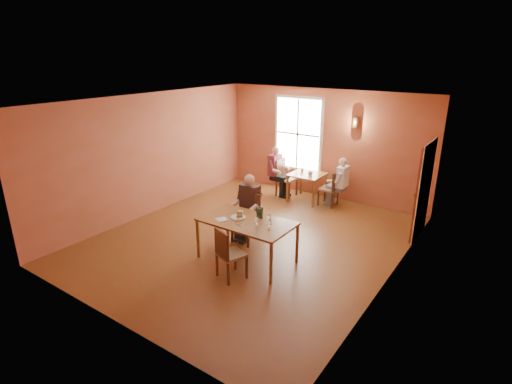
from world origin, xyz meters
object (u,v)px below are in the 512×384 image
Objects in this scene: second_table at (307,187)px; chair_diner_maroon at (287,178)px; diner_white at (330,182)px; chair_diner_main at (246,219)px; chair_empty at (231,253)px; chair_diner_white at (329,188)px; main_table at (247,240)px; diner_main at (245,212)px; diner_maroon at (286,173)px.

chair_diner_maroon is (-0.65, 0.00, 0.15)m from second_table.
second_table is 0.73m from diner_white.
chair_diner_main is 1.08× the size of chair_empty.
chair_diner_white is 1.30m from chair_diner_maroon.
main_table is at bearing 179.56° from chair_diner_white.
main_table is 3.68m from chair_diner_white.
second_table is (-0.78, 4.37, -0.11)m from chair_empty.
diner_white reaches higher than chair_diner_maroon.
diner_main is at bearing 128.88° from main_table.
diner_white is at bearing 0.00° from second_table.
chair_diner_main reaches higher than second_table.
diner_white is at bearing -100.32° from diner_main.
chair_diner_maroon is at bearing 128.51° from chair_empty.
second_table is at bearing 90.00° from diner_white.
main_table is at bearing 128.88° from diner_main.
chair_diner_main is 1.10× the size of chair_diner_white.
diner_white is at bearing 111.68° from chair_empty.
chair_diner_main is at bearing -87.70° from second_table.
chair_diner_main is 3.14m from diner_maroon.
diner_main is at bearing 170.22° from chair_diner_white.
diner_main reaches higher than diner_white.
second_table is at bearing 99.58° from main_table.
chair_diner_maroon is at bearing 180.00° from second_table.
second_table is (-0.12, 3.03, -0.15)m from chair_diner_main.
chair_diner_white is 0.71× the size of diner_maroon.
main_table is 1.70× the size of chair_diner_maroon.
main_table is 3.69m from diner_white.
chair_empty is 4.37m from chair_diner_white.
chair_diner_maroon is at bearing 90.00° from diner_maroon.
diner_maroon reaches higher than diner_white.
chair_diner_main is at bearing 136.57° from chair_empty.
diner_main is (-0.50, 0.62, 0.27)m from main_table.
chair_empty is 4.44m from second_table.
chair_empty is at bearing -79.91° from second_table.
main_table is 1.86× the size of chair_diner_white.
chair_diner_white is 1.35m from diner_maroon.
second_table is at bearing 90.00° from chair_diner_maroon.
chair_empty is (0.15, -0.68, 0.07)m from main_table.
chair_diner_white is at bearing 90.00° from diner_white.
chair_diner_main is 1.22× the size of second_table.
diner_white reaches higher than main_table.
chair_diner_maroon is at bearing -75.86° from diner_main.
main_table is 3.92m from diner_maroon.
chair_diner_maroon is at bearing 90.00° from chair_diner_white.
chair_diner_maroon is (-1.30, 0.00, 0.04)m from chair_diner_white.
diner_maroon is at bearing 128.86° from chair_empty.
diner_main reaches higher than second_table.
diner_white is 1.22× the size of chair_diner_maroon.
chair_empty is (0.65, -1.33, -0.04)m from chair_diner_main.
diner_maroon reaches higher than main_table.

